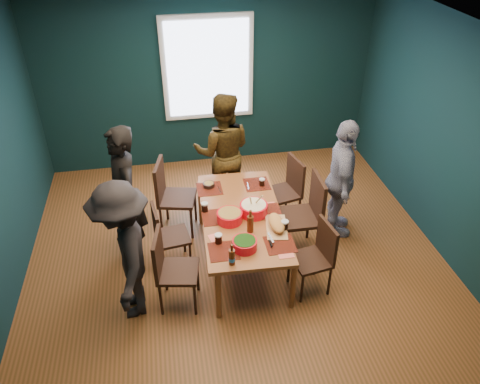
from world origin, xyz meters
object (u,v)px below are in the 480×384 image
at_px(chair_right_near, 318,253).
at_px(person_far_left, 125,196).
at_px(chair_right_mid, 307,210).
at_px(bowl_salad, 230,216).
at_px(person_back, 223,152).
at_px(cutting_board, 276,224).
at_px(chair_left_mid, 165,233).
at_px(bowl_herbs, 245,244).
at_px(chair_left_far, 169,192).
at_px(chair_left_near, 169,265).
at_px(person_right, 341,180).
at_px(person_near_left, 125,252).
at_px(bowl_dumpling, 254,208).
at_px(dining_table, 242,219).
at_px(chair_right_far, 288,186).

relative_size(chair_right_near, person_far_left, 0.50).
xyz_separation_m(chair_right_mid, chair_right_near, (-0.07, -0.65, -0.10)).
relative_size(chair_right_mid, bowl_salad, 3.59).
xyz_separation_m(chair_right_near, person_far_left, (-2.03, 0.95, 0.35)).
xyz_separation_m(person_far_left, person_back, (1.27, 0.88, -0.03)).
relative_size(chair_right_mid, person_back, 0.63).
bearing_deg(person_far_left, cutting_board, 51.05).
height_order(person_far_left, bowl_salad, person_far_left).
relative_size(chair_right_mid, person_far_left, 0.61).
distance_m(chair_left_mid, person_back, 1.49).
bearing_deg(bowl_herbs, chair_right_near, 0.12).
xyz_separation_m(chair_right_near, bowl_salad, (-0.89, 0.49, 0.25)).
distance_m(chair_left_far, person_far_left, 0.71).
height_order(chair_left_far, person_back, person_back).
xyz_separation_m(chair_left_near, bowl_salad, (0.71, 0.44, 0.21)).
bearing_deg(chair_left_mid, person_right, -1.40).
bearing_deg(chair_left_near, chair_left_far, 96.83).
bearing_deg(chair_left_mid, person_near_left, -131.17).
xyz_separation_m(chair_left_far, person_right, (2.10, -0.43, 0.21)).
bearing_deg(bowl_dumpling, dining_table, 177.80).
height_order(chair_left_mid, chair_right_near, chair_right_near).
bearing_deg(chair_right_far, chair_right_near, -103.89).
bearing_deg(person_near_left, cutting_board, 95.45).
bearing_deg(person_near_left, person_right, 106.15).
bearing_deg(dining_table, bowl_dumpling, 0.47).
bearing_deg(chair_right_near, person_near_left, 169.17).
height_order(person_back, person_near_left, person_back).
distance_m(chair_right_far, bowl_herbs, 1.54).
height_order(chair_left_mid, bowl_herbs, chair_left_mid).
height_order(chair_left_mid, chair_right_far, chair_right_far).
distance_m(chair_left_far, bowl_dumpling, 1.23).
bearing_deg(bowl_herbs, chair_left_far, 117.70).
distance_m(person_far_left, person_back, 1.54).
bearing_deg(chair_left_near, cutting_board, 20.70).
distance_m(chair_left_mid, bowl_herbs, 1.07).
bearing_deg(chair_right_far, chair_left_mid, -172.38).
bearing_deg(cutting_board, chair_right_near, -23.73).
distance_m(bowl_salad, bowl_herbs, 0.50).
relative_size(chair_left_near, person_back, 0.56).
xyz_separation_m(chair_right_far, bowl_salad, (-0.90, -0.80, 0.22)).
bearing_deg(chair_left_near, chair_right_near, 8.44).
bearing_deg(person_back, person_near_left, 63.91).
height_order(person_far_left, bowl_dumpling, person_far_left).
bearing_deg(dining_table, person_far_left, 166.93).
bearing_deg(person_back, bowl_salad, 93.53).
xyz_separation_m(chair_left_far, bowl_dumpling, (0.93, -0.78, 0.18)).
distance_m(chair_left_near, bowl_herbs, 0.82).
distance_m(chair_left_near, bowl_dumpling, 1.16).
relative_size(chair_left_near, chair_right_mid, 0.89).
bearing_deg(bowl_herbs, person_right, 33.86).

